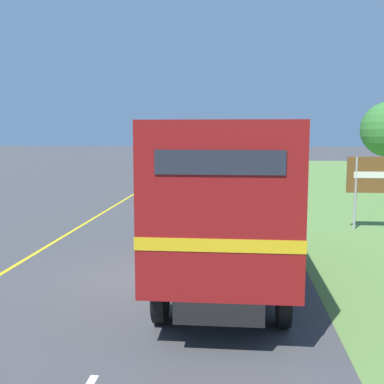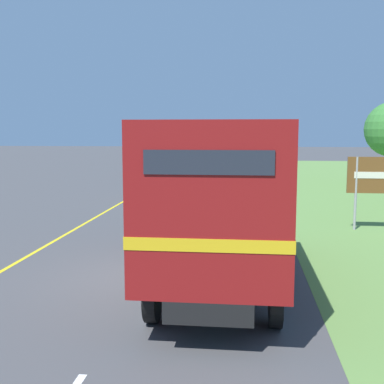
{
  "view_description": "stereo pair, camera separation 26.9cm",
  "coord_description": "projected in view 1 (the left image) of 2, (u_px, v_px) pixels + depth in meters",
  "views": [
    {
      "loc": [
        1.97,
        -10.93,
        3.42
      ],
      "look_at": [
        0.3,
        6.63,
        1.2
      ],
      "focal_mm": 45.0,
      "sensor_mm": 36.0,
      "label": 1
    },
    {
      "loc": [
        2.24,
        -10.9,
        3.42
      ],
      "look_at": [
        0.3,
        6.63,
        1.2
      ],
      "focal_mm": 45.0,
      "sensor_mm": 36.0,
      "label": 2
    }
  ],
  "objects": [
    {
      "name": "lead_car_blue_ahead",
      "position": [
        198.0,
        156.0,
        47.85
      ],
      "size": [
        1.8,
        4.58,
        2.07
      ],
      "color": "black",
      "rests_on": "ground"
    },
    {
      "name": "centre_dash_mid_b",
      "position": [
        199.0,
        198.0,
        25.06
      ],
      "size": [
        0.12,
        2.6,
        0.01
      ],
      "primitive_type": "cube",
      "color": "white",
      "rests_on": "ground"
    },
    {
      "name": "lead_car_grey_ahead",
      "position": [
        234.0,
        165.0,
        35.4
      ],
      "size": [
        1.8,
        4.46,
        1.99
      ],
      "color": "black",
      "rests_on": "ground"
    },
    {
      "name": "lead_car_white",
      "position": [
        160.0,
        179.0,
        24.51
      ],
      "size": [
        1.8,
        4.29,
        2.05
      ],
      "color": "black",
      "rests_on": "ground"
    },
    {
      "name": "centre_dash_near",
      "position": [
        157.0,
        269.0,
        12.02
      ],
      "size": [
        0.12,
        2.6,
        0.01
      ],
      "primitive_type": "cube",
      "color": "white",
      "rests_on": "ground"
    },
    {
      "name": "centre_dash_far",
      "position": [
        207.0,
        184.0,
        31.58
      ],
      "size": [
        0.12,
        2.6,
        0.01
      ],
      "primitive_type": "cube",
      "color": "white",
      "rests_on": "ground"
    },
    {
      "name": "horse_trailer_truck",
      "position": [
        226.0,
        196.0,
        10.71
      ],
      "size": [
        2.56,
        8.01,
        3.59
      ],
      "color": "black",
      "rests_on": "ground"
    },
    {
      "name": "ground_plane",
      "position": [
        153.0,
        277.0,
        11.41
      ],
      "size": [
        200.0,
        200.0,
        0.0
      ],
      "primitive_type": "plane",
      "color": "#444447"
    },
    {
      "name": "highway_sign",
      "position": [
        379.0,
        177.0,
        16.65
      ],
      "size": [
        2.11,
        0.09,
        2.9
      ],
      "color": "#9E9EA3",
      "rests_on": "ground"
    },
    {
      "name": "centre_dash_mid_a",
      "position": [
        186.0,
        221.0,
        18.54
      ],
      "size": [
        0.12,
        2.6,
        0.01
      ],
      "primitive_type": "cube",
      "color": "white",
      "rests_on": "ground"
    },
    {
      "name": "centre_dash_farthest",
      "position": [
        213.0,
        175.0,
        38.1
      ],
      "size": [
        0.12,
        2.6,
        0.01
      ],
      "primitive_type": "cube",
      "color": "white",
      "rests_on": "ground"
    },
    {
      "name": "edge_line_yellow",
      "position": [
        136.0,
        193.0,
        27.05
      ],
      "size": [
        0.12,
        62.8,
        0.01
      ],
      "primitive_type": "cube",
      "color": "yellow",
      "rests_on": "ground"
    }
  ]
}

